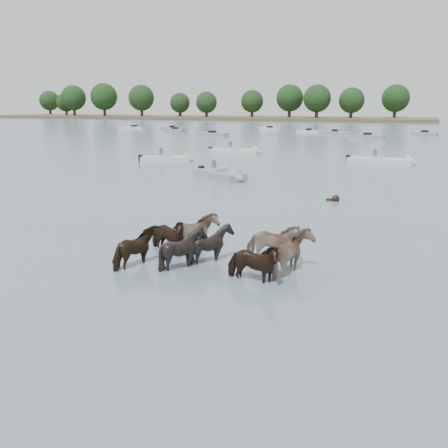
% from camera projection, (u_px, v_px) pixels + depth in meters
% --- Properties ---
extents(ground, '(400.00, 400.00, 0.00)m').
position_uv_depth(ground, '(194.00, 276.00, 15.08)').
color(ground, slate).
rests_on(ground, ground).
extents(shoreline, '(160.00, 30.00, 1.00)m').
position_uv_depth(shoreline, '(194.00, 118.00, 175.55)').
color(shoreline, '#4C4233').
rests_on(shoreline, ground).
extents(pony_herd, '(6.58, 4.20, 1.61)m').
position_uv_depth(pony_herd, '(214.00, 248.00, 16.24)').
color(pony_herd, black).
rests_on(pony_herd, ground).
extents(swimming_pony, '(0.72, 0.44, 0.44)m').
position_uv_depth(swimming_pony, '(335.00, 199.00, 26.83)').
color(swimming_pony, black).
rests_on(swimming_pony, ground).
extents(motorboat_a, '(5.09, 3.73, 1.92)m').
position_uv_depth(motorboat_a, '(173.00, 159.00, 45.28)').
color(motorboat_a, silver).
rests_on(motorboat_a, ground).
extents(motorboat_b, '(5.03, 3.94, 1.92)m').
position_uv_depth(motorboat_b, '(225.00, 176.00, 34.60)').
color(motorboat_b, gray).
rests_on(motorboat_b, ground).
extents(motorboat_c, '(6.12, 1.81, 1.92)m').
position_uv_depth(motorboat_c, '(389.00, 161.00, 43.44)').
color(motorboat_c, silver).
rests_on(motorboat_c, ground).
extents(motorboat_f, '(5.77, 2.56, 1.92)m').
position_uv_depth(motorboat_f, '(241.00, 151.00, 52.70)').
color(motorboat_f, silver).
rests_on(motorboat_f, ground).
extents(distant_flotilla, '(104.19, 26.60, 0.93)m').
position_uv_depth(distant_flotilla, '(385.00, 134.00, 82.00)').
color(distant_flotilla, silver).
rests_on(distant_flotilla, ground).
extents(treeline, '(145.17, 23.68, 12.56)m').
position_uv_depth(treeline, '(188.00, 99.00, 171.95)').
color(treeline, '#382619').
rests_on(treeline, ground).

